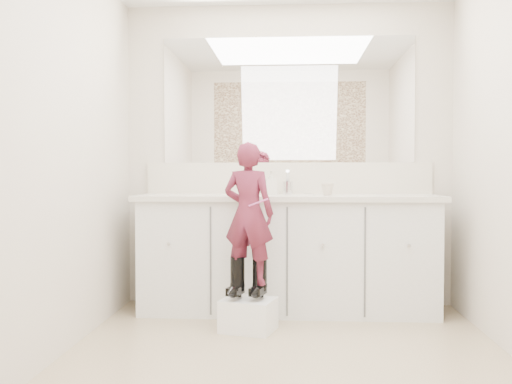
{
  "coord_description": "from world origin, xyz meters",
  "views": [
    {
      "loc": [
        0.03,
        -3.1,
        1.06
      ],
      "look_at": [
        -0.2,
        0.61,
        0.93
      ],
      "focal_mm": 40.0,
      "sensor_mm": 36.0,
      "label": 1
    }
  ],
  "objects": [
    {
      "name": "floor",
      "position": [
        0.0,
        0.0,
        0.0
      ],
      "size": [
        3.0,
        3.0,
        0.0
      ],
      "primitive_type": "plane",
      "color": "#8F735D",
      "rests_on": "ground"
    },
    {
      "name": "wall_back",
      "position": [
        0.0,
        1.5,
        1.2
      ],
      "size": [
        2.6,
        0.0,
        2.6
      ],
      "primitive_type": "plane",
      "rotation": [
        1.57,
        0.0,
        0.0
      ],
      "color": "beige",
      "rests_on": "floor"
    },
    {
      "name": "wall_front",
      "position": [
        0.0,
        -1.5,
        1.2
      ],
      "size": [
        2.6,
        0.0,
        2.6
      ],
      "primitive_type": "plane",
      "rotation": [
        -1.57,
        0.0,
        0.0
      ],
      "color": "beige",
      "rests_on": "floor"
    },
    {
      "name": "wall_left",
      "position": [
        -1.3,
        0.0,
        1.2
      ],
      "size": [
        0.0,
        3.0,
        3.0
      ],
      "primitive_type": "plane",
      "rotation": [
        1.57,
        0.0,
        1.57
      ],
      "color": "beige",
      "rests_on": "floor"
    },
    {
      "name": "vanity_cabinet",
      "position": [
        0.0,
        1.23,
        0.42
      ],
      "size": [
        2.2,
        0.55,
        0.85
      ],
      "primitive_type": "cube",
      "color": "silver",
      "rests_on": "floor"
    },
    {
      "name": "countertop",
      "position": [
        0.0,
        1.21,
        0.87
      ],
      "size": [
        2.28,
        0.58,
        0.04
      ],
      "primitive_type": "cube",
      "color": "beige",
      "rests_on": "vanity_cabinet"
    },
    {
      "name": "backsplash",
      "position": [
        0.0,
        1.49,
        1.02
      ],
      "size": [
        2.28,
        0.03,
        0.25
      ],
      "primitive_type": "cube",
      "color": "beige",
      "rests_on": "countertop"
    },
    {
      "name": "mirror",
      "position": [
        0.0,
        1.49,
        1.64
      ],
      "size": [
        2.0,
        0.02,
        1.0
      ],
      "primitive_type": "cube",
      "color": "white",
      "rests_on": "wall_back"
    },
    {
      "name": "faucet",
      "position": [
        0.0,
        1.38,
        0.94
      ],
      "size": [
        0.08,
        0.08,
        0.1
      ],
      "primitive_type": "cylinder",
      "color": "silver",
      "rests_on": "countertop"
    },
    {
      "name": "cup",
      "position": [
        0.3,
        1.2,
        0.94
      ],
      "size": [
        0.13,
        0.13,
        0.09
      ],
      "primitive_type": "imported",
      "rotation": [
        0.0,
        0.0,
        0.41
      ],
      "color": "beige",
      "rests_on": "countertop"
    },
    {
      "name": "soap_bottle",
      "position": [
        -0.13,
        1.25,
        0.98
      ],
      "size": [
        0.09,
        0.09,
        0.18
      ],
      "primitive_type": "imported",
      "rotation": [
        0.0,
        0.0,
        0.11
      ],
      "color": "silver",
      "rests_on": "countertop"
    },
    {
      "name": "step_stool",
      "position": [
        -0.26,
        0.67,
        0.11
      ],
      "size": [
        0.4,
        0.36,
        0.21
      ],
      "primitive_type": "cube",
      "rotation": [
        0.0,
        0.0,
        -0.27
      ],
      "color": "white",
      "rests_on": "floor"
    },
    {
      "name": "boot_left",
      "position": [
        -0.33,
        0.69,
        0.35
      ],
      "size": [
        0.15,
        0.21,
        0.28
      ],
      "primitive_type": null,
      "rotation": [
        0.0,
        0.0,
        -0.27
      ],
      "color": "black",
      "rests_on": "step_stool"
    },
    {
      "name": "boot_right",
      "position": [
        -0.18,
        0.69,
        0.35
      ],
      "size": [
        0.15,
        0.21,
        0.28
      ],
      "primitive_type": null,
      "rotation": [
        0.0,
        0.0,
        -0.27
      ],
      "color": "black",
      "rests_on": "step_stool"
    },
    {
      "name": "toddler",
      "position": [
        -0.26,
        0.69,
        0.79
      ],
      "size": [
        0.39,
        0.31,
        0.95
      ],
      "primitive_type": "imported",
      "rotation": [
        0.0,
        0.0,
        2.87
      ],
      "color": "#9D304F",
      "rests_on": "step_stool"
    },
    {
      "name": "toothbrush",
      "position": [
        -0.19,
        0.61,
        0.86
      ],
      "size": [
        0.13,
        0.05,
        0.06
      ],
      "primitive_type": "cylinder",
      "rotation": [
        0.0,
        1.22,
        -0.27
      ],
      "color": "#D854A4",
      "rests_on": "toddler"
    }
  ]
}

